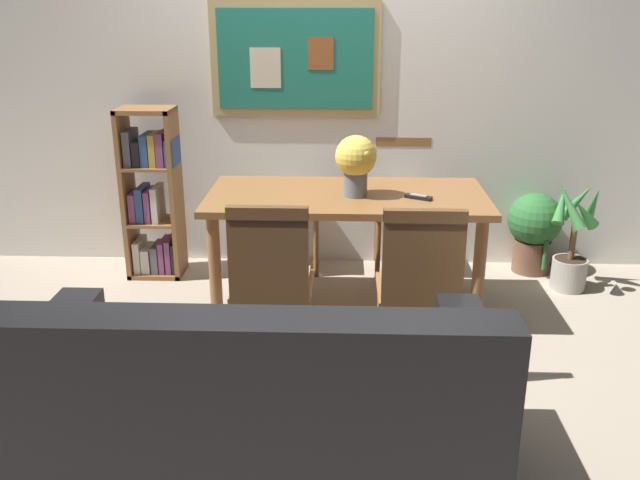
{
  "coord_description": "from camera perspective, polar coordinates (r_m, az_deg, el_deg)",
  "views": [
    {
      "loc": [
        0.1,
        -3.32,
        1.8
      ],
      "look_at": [
        -0.03,
        -0.04,
        0.65
      ],
      "focal_mm": 38.39,
      "sensor_mm": 36.0,
      "label": 1
    }
  ],
  "objects": [
    {
      "name": "bookshelf",
      "position": [
        4.74,
        -13.77,
        3.42
      ],
      "size": [
        0.37,
        0.28,
        1.15
      ],
      "color": "brown",
      "rests_on": "ground_plane"
    },
    {
      "name": "dining_table",
      "position": [
        4.03,
        2.23,
        2.57
      ],
      "size": [
        1.63,
        0.81,
        0.74
      ],
      "color": "brown",
      "rests_on": "ground_plane"
    },
    {
      "name": "wall_back_with_painting",
      "position": [
        4.75,
        0.97,
        13.34
      ],
      "size": [
        5.2,
        0.14,
        2.6
      ],
      "color": "silver",
      "rests_on": "ground_plane"
    },
    {
      "name": "potted_palm",
      "position": [
        4.71,
        20.27,
        -0.29
      ],
      "size": [
        0.34,
        0.36,
        0.76
      ],
      "color": "#B2ADA3",
      "rests_on": "ground_plane"
    },
    {
      "name": "dining_chair_far_right",
      "position": [
        4.79,
        6.88,
        3.9
      ],
      "size": [
        0.4,
        0.41,
        0.91
      ],
      "color": "brown",
      "rests_on": "ground_plane"
    },
    {
      "name": "dining_chair_near_right",
      "position": [
        3.34,
        8.3,
        -3.1
      ],
      "size": [
        0.4,
        0.41,
        0.91
      ],
      "color": "brown",
      "rests_on": "ground_plane"
    },
    {
      "name": "flower_vase",
      "position": [
        3.9,
        3.01,
        6.62
      ],
      "size": [
        0.24,
        0.24,
        0.35
      ],
      "color": "slate",
      "rests_on": "dining_table"
    },
    {
      "name": "dining_chair_far_left",
      "position": [
        4.8,
        -2.24,
        4.09
      ],
      "size": [
        0.4,
        0.41,
        0.91
      ],
      "color": "brown",
      "rests_on": "ground_plane"
    },
    {
      "name": "potted_ivy",
      "position": [
        4.94,
        17.42,
        0.95
      ],
      "size": [
        0.37,
        0.37,
        0.56
      ],
      "color": "brown",
      "rests_on": "ground_plane"
    },
    {
      "name": "tv_remote",
      "position": [
        3.92,
        8.21,
        3.57
      ],
      "size": [
        0.16,
        0.11,
        0.02
      ],
      "color": "black",
      "rests_on": "dining_table"
    },
    {
      "name": "leather_couch",
      "position": [
        2.7,
        -5.29,
        -14.15
      ],
      "size": [
        1.8,
        0.84,
        0.84
      ],
      "color": "black",
      "rests_on": "ground_plane"
    },
    {
      "name": "ground_plane",
      "position": [
        3.78,
        0.45,
        -9.11
      ],
      "size": [
        12.0,
        12.0,
        0.0
      ],
      "primitive_type": "plane",
      "color": "tan"
    },
    {
      "name": "dining_chair_near_left",
      "position": [
        3.36,
        -4.1,
        -2.81
      ],
      "size": [
        0.4,
        0.41,
        0.91
      ],
      "color": "brown",
      "rests_on": "ground_plane"
    }
  ]
}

